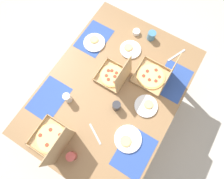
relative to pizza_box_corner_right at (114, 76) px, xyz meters
The scene contains 20 objects.
ground_plane 0.81m from the pizza_box_corner_right, 21.03° to the left, with size 6.00×6.00×0.00m, color beige.
dining_table 0.18m from the pizza_box_corner_right, 21.03° to the left, with size 1.61×1.16×0.76m.
placemat_near_left 0.46m from the pizza_box_corner_right, 123.05° to the right, with size 0.36×0.26×0.00m, color #2D4C9E.
placemat_near_right 0.61m from the pizza_box_corner_right, 39.45° to the right, with size 0.36×0.26×0.00m, color #2D4C9E.
placemat_far_left 0.54m from the pizza_box_corner_right, 118.13° to the left, with size 0.36×0.26×0.00m, color #2D4C9E.
placemat_far_right 0.67m from the pizza_box_corner_right, 45.04° to the left, with size 0.36×0.26×0.00m, color #2D4C9E.
pizza_box_corner_right is the anchor object (origin of this frame).
pizza_box_corner_left 0.74m from the pizza_box_corner_right, 10.24° to the right, with size 0.28×0.29×0.32m.
pizza_box_center 0.36m from the pizza_box_corner_right, 120.41° to the left, with size 0.29×0.29×0.32m.
plate_far_right 0.56m from the pizza_box_corner_right, 42.53° to the left, with size 0.23×0.23×0.03m.
plate_middle 0.38m from the pizza_box_corner_right, 77.21° to the left, with size 0.20×0.20×0.03m.
plate_near_left 0.33m from the pizza_box_corner_right, behind, with size 0.20×0.20×0.03m.
plate_near_right 0.42m from the pizza_box_corner_right, 120.63° to the right, with size 0.21×0.21×0.03m.
cup_clear_left 0.28m from the pizza_box_corner_right, 34.78° to the left, with size 0.07×0.07×0.09m, color #333338.
cup_red 0.45m from the pizza_box_corner_right, 31.18° to the right, with size 0.06×0.06×0.11m, color silver.
cup_clear_right 0.55m from the pizza_box_corner_right, behind, with size 0.08×0.08×0.09m, color teal.
cup_spare 0.75m from the pizza_box_corner_right, ahead, with size 0.07×0.07×0.10m, color #BF4742.
condiment_bowl 0.53m from the pizza_box_corner_right, behind, with size 0.07×0.07×0.04m, color white.
fork_by_far_right 0.53m from the pizza_box_corner_right, 13.75° to the left, with size 0.19×0.02×0.01m, color #B7B7BC.
knife_by_far_left 0.64m from the pizza_box_corner_right, 142.58° to the left, with size 0.21×0.02×0.01m, color #B7B7BC.
Camera 1 is at (0.43, 0.26, 2.29)m, focal length 28.87 mm.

